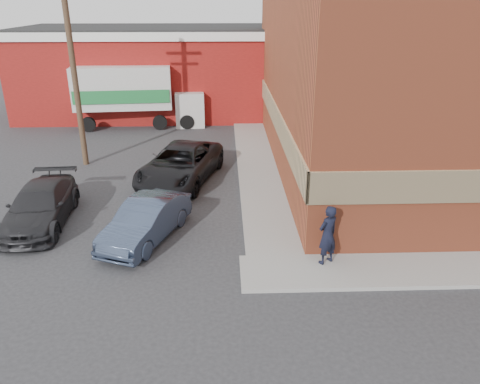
# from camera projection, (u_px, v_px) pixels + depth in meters

# --- Properties ---
(ground) EXTENTS (90.00, 90.00, 0.00)m
(ground) POSITION_uv_depth(u_px,v_px,m) (256.00, 259.00, 14.20)
(ground) COLOR #28282B
(ground) RESTS_ON ground
(brick_building) EXTENTS (14.25, 18.25, 9.36)m
(brick_building) POSITION_uv_depth(u_px,v_px,m) (433.00, 61.00, 20.97)
(brick_building) COLOR #A2452A
(brick_building) RESTS_ON ground
(sidewalk_west) EXTENTS (1.80, 18.00, 0.12)m
(sidewalk_west) POSITION_uv_depth(u_px,v_px,m) (256.00, 161.00, 22.50)
(sidewalk_west) COLOR gray
(sidewalk_west) RESTS_ON ground
(warehouse) EXTENTS (16.30, 8.30, 5.60)m
(warehouse) POSITION_uv_depth(u_px,v_px,m) (148.00, 70.00, 31.37)
(warehouse) COLOR maroon
(warehouse) RESTS_ON ground
(utility_pole) EXTENTS (2.00, 0.26, 9.00)m
(utility_pole) POSITION_uv_depth(u_px,v_px,m) (73.00, 62.00, 20.44)
(utility_pole) COLOR #4E3727
(utility_pole) RESTS_ON ground
(man) EXTENTS (0.79, 0.72, 1.81)m
(man) POSITION_uv_depth(u_px,v_px,m) (328.00, 235.00, 13.44)
(man) COLOR black
(man) RESTS_ON sidewalk_south
(sedan) EXTENTS (2.76, 4.27, 1.33)m
(sedan) POSITION_uv_depth(u_px,v_px,m) (146.00, 221.00, 15.11)
(sedan) COLOR #344057
(sedan) RESTS_ON ground
(suv_a) EXTENTS (3.92, 5.99, 1.53)m
(suv_a) POSITION_uv_depth(u_px,v_px,m) (180.00, 164.00, 19.92)
(suv_a) COLOR black
(suv_a) RESTS_ON ground
(suv_b) EXTENTS (2.14, 4.73, 1.34)m
(suv_b) POSITION_uv_depth(u_px,v_px,m) (40.00, 206.00, 16.19)
(suv_b) COLOR #252528
(suv_b) RESTS_ON ground
(box_truck) EXTENTS (7.55, 2.78, 3.65)m
(box_truck) POSITION_uv_depth(u_px,v_px,m) (136.00, 92.00, 28.00)
(box_truck) COLOR beige
(box_truck) RESTS_ON ground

